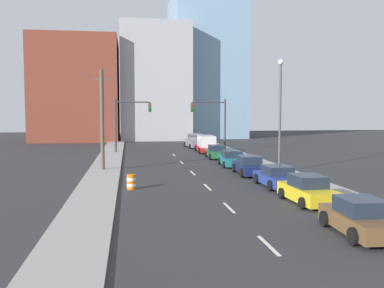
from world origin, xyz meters
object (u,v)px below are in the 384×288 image
(traffic_signal_right, at_px, (215,118))
(sedan_green, at_px, (217,152))
(utility_pole_left_mid, at_px, (102,119))
(sedan_navy, at_px, (249,166))
(traffic_signal_left, at_px, (126,118))
(traffic_barrel, at_px, (131,182))
(sedan_teal, at_px, (232,159))
(pickup_truck_gray, at_px, (195,142))
(sedan_yellow, at_px, (308,190))
(sedan_brown, at_px, (361,218))
(sedan_blue, at_px, (277,177))
(box_truck_red, at_px, (206,144))
(street_lamp, at_px, (280,108))

(traffic_signal_right, xyz_separation_m, sedan_green, (-1.25, -7.01, -3.55))
(utility_pole_left_mid, distance_m, sedan_navy, 12.64)
(sedan_navy, bearing_deg, traffic_signal_right, 88.71)
(traffic_signal_left, bearing_deg, sedan_navy, -63.23)
(traffic_barrel, bearing_deg, sedan_navy, 29.15)
(sedan_teal, relative_size, sedan_green, 0.95)
(sedan_green, height_order, pickup_truck_gray, pickup_truck_gray)
(traffic_signal_left, height_order, sedan_yellow, traffic_signal_left)
(sedan_navy, bearing_deg, traffic_signal_left, 119.05)
(sedan_brown, relative_size, sedan_yellow, 0.99)
(sedan_yellow, distance_m, sedan_green, 22.71)
(sedan_teal, bearing_deg, sedan_brown, -87.13)
(pickup_truck_gray, bearing_deg, traffic_signal_right, -82.21)
(utility_pole_left_mid, height_order, sedan_teal, utility_pole_left_mid)
(sedan_yellow, distance_m, sedan_blue, 5.05)
(sedan_yellow, relative_size, box_truck_red, 0.70)
(sedan_brown, xyz_separation_m, sedan_yellow, (0.38, 5.99, 0.01))
(traffic_barrel, xyz_separation_m, sedan_blue, (9.47, -0.43, 0.17))
(sedan_blue, bearing_deg, box_truck_red, 89.97)
(sedan_teal, height_order, sedan_green, sedan_teal)
(traffic_signal_left, distance_m, sedan_teal, 17.12)
(sedan_yellow, bearing_deg, utility_pole_left_mid, 126.77)
(traffic_signal_right, bearing_deg, sedan_green, -100.08)
(traffic_signal_left, distance_m, street_lamp, 22.08)
(street_lamp, distance_m, sedan_navy, 5.39)
(sedan_brown, relative_size, pickup_truck_gray, 0.70)
(street_lamp, xyz_separation_m, sedan_teal, (-2.85, 4.48, -4.57))
(street_lamp, distance_m, sedan_brown, 18.29)
(sedan_navy, xyz_separation_m, sedan_green, (-0.06, 12.11, -0.05))
(box_truck_red, bearing_deg, traffic_signal_left, 178.99)
(traffic_signal_right, distance_m, utility_pole_left_mid, 19.80)
(box_truck_red, bearing_deg, sedan_green, -88.54)
(sedan_blue, bearing_deg, street_lamp, 68.15)
(traffic_signal_right, xyz_separation_m, sedan_teal, (-1.27, -13.75, -3.53))
(utility_pole_left_mid, bearing_deg, traffic_barrel, -75.77)
(sedan_brown, bearing_deg, utility_pole_left_mid, 121.72)
(sedan_brown, bearing_deg, pickup_truck_gray, 92.88)
(sedan_green, bearing_deg, sedan_yellow, -87.49)
(pickup_truck_gray, bearing_deg, box_truck_red, -91.94)
(traffic_signal_right, distance_m, pickup_truck_gray, 7.97)
(traffic_signal_left, bearing_deg, traffic_barrel, -88.89)
(sedan_teal, height_order, box_truck_red, box_truck_red)
(sedan_brown, relative_size, sedan_navy, 0.91)
(pickup_truck_gray, bearing_deg, sedan_navy, -92.93)
(utility_pole_left_mid, bearing_deg, sedan_blue, -38.76)
(utility_pole_left_mid, relative_size, sedan_brown, 1.94)
(street_lamp, relative_size, sedan_teal, 1.98)
(sedan_navy, distance_m, pickup_truck_gray, 26.19)
(sedan_brown, height_order, sedan_green, sedan_brown)
(traffic_signal_left, distance_m, utility_pole_left_mid, 15.34)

